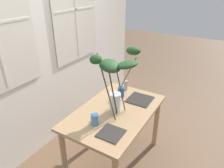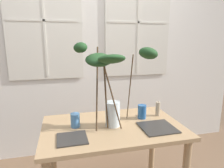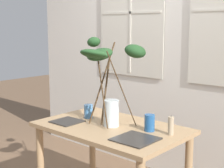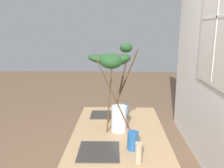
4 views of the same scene
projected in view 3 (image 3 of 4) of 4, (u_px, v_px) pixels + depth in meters
back_wall_with_windows at (180, 39)px, 3.36m from camera, size 4.05×0.14×2.81m
dining_table at (111, 140)px, 2.74m from camera, size 1.18×0.75×0.75m
vase_with_branches at (107, 72)px, 2.64m from camera, size 0.69×0.43×0.71m
drinking_glass_blue_left at (89, 111)px, 2.96m from camera, size 0.08×0.08×0.12m
drinking_glass_blue_right at (150, 123)px, 2.58m from camera, size 0.08×0.08×0.13m
plate_square_left at (67, 121)px, 2.83m from camera, size 0.22×0.22×0.01m
plate_square_right at (135, 139)px, 2.39m from camera, size 0.28×0.28×0.01m
pillar_candle at (171, 126)px, 2.49m from camera, size 0.04×0.04×0.15m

